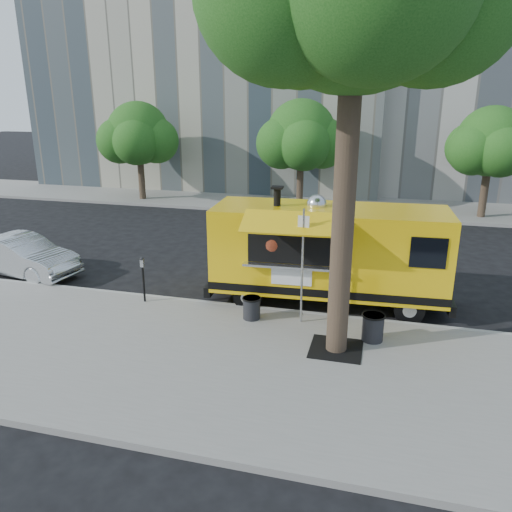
{
  "coord_description": "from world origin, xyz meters",
  "views": [
    {
      "loc": [
        3.44,
        -13.3,
        5.76
      ],
      "look_at": [
        -0.06,
        0.0,
        1.33
      ],
      "focal_mm": 35.0,
      "sensor_mm": 36.0,
      "label": 1
    }
  ],
  "objects": [
    {
      "name": "ground",
      "position": [
        0.0,
        0.0,
        0.0
      ],
      "size": [
        120.0,
        120.0,
        0.0
      ],
      "primitive_type": "plane",
      "color": "black",
      "rests_on": "ground"
    },
    {
      "name": "sidewalk",
      "position": [
        0.0,
        -4.0,
        0.07
      ],
      "size": [
        60.0,
        6.0,
        0.15
      ],
      "primitive_type": "cube",
      "color": "gray",
      "rests_on": "ground"
    },
    {
      "name": "curb",
      "position": [
        0.0,
        -0.93,
        0.07
      ],
      "size": [
        60.0,
        0.14,
        0.16
      ],
      "primitive_type": "cube",
      "color": "#999993",
      "rests_on": "ground"
    },
    {
      "name": "far_sidewalk",
      "position": [
        0.0,
        13.5,
        0.07
      ],
      "size": [
        60.0,
        5.0,
        0.15
      ],
      "primitive_type": "cube",
      "color": "gray",
      "rests_on": "ground"
    },
    {
      "name": "tree_well",
      "position": [
        2.6,
        -2.8,
        0.15
      ],
      "size": [
        1.2,
        1.2,
        0.02
      ],
      "primitive_type": "cube",
      "color": "black",
      "rests_on": "sidewalk"
    },
    {
      "name": "far_tree_a",
      "position": [
        -10.0,
        12.3,
        3.78
      ],
      "size": [
        3.42,
        3.42,
        5.36
      ],
      "color": "#33261C",
      "rests_on": "far_sidewalk"
    },
    {
      "name": "far_tree_b",
      "position": [
        -1.0,
        12.7,
        3.83
      ],
      "size": [
        3.6,
        3.6,
        5.5
      ],
      "color": "#33261C",
      "rests_on": "far_sidewalk"
    },
    {
      "name": "far_tree_c",
      "position": [
        8.0,
        12.4,
        3.72
      ],
      "size": [
        3.24,
        3.24,
        5.21
      ],
      "color": "#33261C",
      "rests_on": "far_sidewalk"
    },
    {
      "name": "sign_post",
      "position": [
        1.55,
        -1.55,
        1.85
      ],
      "size": [
        0.28,
        0.06,
        3.0
      ],
      "color": "silver",
      "rests_on": "sidewalk"
    },
    {
      "name": "parking_meter",
      "position": [
        -3.0,
        -1.35,
        0.98
      ],
      "size": [
        0.11,
        0.11,
        1.33
      ],
      "color": "black",
      "rests_on": "sidewalk"
    },
    {
      "name": "food_truck",
      "position": [
        1.97,
        0.17,
        1.57
      ],
      "size": [
        6.88,
        3.41,
        3.34
      ],
      "rotation": [
        0.0,
        0.0,
        0.05
      ],
      "color": "yellow",
      "rests_on": "ground"
    },
    {
      "name": "sedan",
      "position": [
        -8.15,
        0.0,
        0.67
      ],
      "size": [
        4.25,
        2.08,
        1.34
      ],
      "primitive_type": "imported",
      "rotation": [
        0.0,
        0.0,
        1.4
      ],
      "color": "#B6B9BE",
      "rests_on": "ground"
    },
    {
      "name": "trash_bin_left",
      "position": [
        0.26,
        -1.68,
        0.46
      ],
      "size": [
        0.49,
        0.49,
        0.59
      ],
      "color": "black",
      "rests_on": "sidewalk"
    },
    {
      "name": "trash_bin_right",
      "position": [
        3.39,
        -2.13,
        0.5
      ],
      "size": [
        0.55,
        0.55,
        0.66
      ],
      "color": "black",
      "rests_on": "sidewalk"
    }
  ]
}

